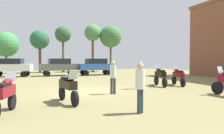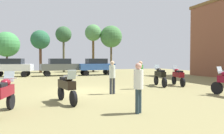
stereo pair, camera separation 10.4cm
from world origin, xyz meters
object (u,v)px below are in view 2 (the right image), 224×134
Objects in this scene: motorcycle_8 at (160,76)px; car_2 at (60,66)px; tree_7 at (111,37)px; tree_3 at (64,35)px; tree_6 at (93,34)px; person_3 at (138,84)px; motorcycle_6 at (3,94)px; tree_2 at (7,44)px; person_2 at (140,73)px; person_1 at (112,75)px; car_3 at (12,66)px; motorcycle_7 at (67,86)px; car_1 at (96,65)px; tree_1 at (40,40)px; motorcycle_1 at (178,76)px.

motorcycle_8 is 0.49× the size of car_2.
tree_3 is at bearing 174.76° from tree_7.
person_3 is at bearing -101.11° from tree_6.
tree_2 is (-2.70, 24.23, 3.25)m from motorcycle_6.
person_2 is at bearing -82.83° from tree_3.
motorcycle_8 is 22.99m from tree_2.
person_2 is 20.32m from tree_3.
tree_3 reaches higher than person_1.
tree_7 is (14.80, -1.14, 1.45)m from tree_2.
tree_3 is at bearing -3.64° from tree_2.
car_3 is 9.91m from tree_3.
tree_2 is 0.78× the size of tree_6.
motorcycle_7 is at bearing -141.70° from motorcycle_8.
tree_2 reaches higher than car_1.
motorcycle_8 is at bearing -176.09° from car_1.
tree_1 reaches higher than car_2.
car_1 reaches higher than motorcycle_8.
tree_6 is 2.82m from tree_7.
person_3 is (4.45, -1.47, 0.33)m from motorcycle_6.
car_3 reaches higher than person_2.
tree_1 is 0.85× the size of tree_7.
person_1 is 21.95m from tree_7.
motorcycle_8 is 18.94m from tree_7.
tree_3 reaches higher than motorcycle_1.
person_2 reaches higher than motorcycle_1.
motorcycle_1 is at bearing -55.30° from tree_2.
person_1 is at bearing 42.20° from motorcycle_6.
car_1 reaches higher than motorcycle_7.
car_1 is 9.46m from car_3.
tree_7 is at bearing -4.42° from tree_2.
person_1 is (6.47, -14.73, -0.10)m from car_3.
car_3 is at bearing 71.67° from person_3.
tree_6 is at bearing 106.86° from motorcycle_1.
tree_1 is at bearing 100.84° from person_1.
tree_6 reaches higher than motorcycle_8.
car_3 reaches higher than motorcycle_7.
motorcycle_8 is 20.61m from tree_1.
motorcycle_6 is 8.45m from person_2.
tree_1 reaches higher than person_2.
person_1 is at bearing -89.77° from tree_3.
tree_1 reaches higher than motorcycle_6.
tree_3 reaches higher than motorcycle_6.
motorcycle_7 is 1.23× the size of person_1.
motorcycle_6 is 1.17× the size of person_3.
tree_3 reaches higher than tree_2.
motorcycle_7 is 1.25× the size of person_2.
motorcycle_6 is 0.94× the size of motorcycle_7.
tree_6 is (0.03, 18.86, 5.15)m from motorcycle_8.
motorcycle_6 is 24.59m from tree_2.
tree_6 reaches higher than tree_7.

